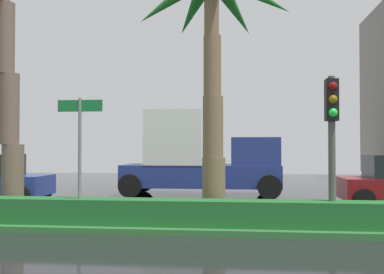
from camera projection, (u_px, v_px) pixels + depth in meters
The scene contains 7 objects.
ground_plane at pixel (122, 217), 13.25m from camera, with size 90.00×42.00×0.10m, color black.
median_strip at pixel (112, 218), 12.26m from camera, with size 85.50×4.00×0.15m, color #2D6B33.
median_hedge at pixel (96, 211), 10.87m from camera, with size 76.50×0.70×0.60m.
palm_tree_centre at pixel (212, 20), 11.68m from camera, with size 4.19×3.89×6.80m.
traffic_signal_median_right at pixel (332, 123), 10.43m from camera, with size 0.28×0.43×3.46m.
street_name_sign at pixel (80, 143), 10.92m from camera, with size 1.10×0.08×3.00m.
box_truck_lead at pixel (200, 158), 18.76m from camera, with size 6.40×2.64×3.46m.
Camera 1 is at (3.49, -3.99, 1.98)m, focal length 42.71 mm.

